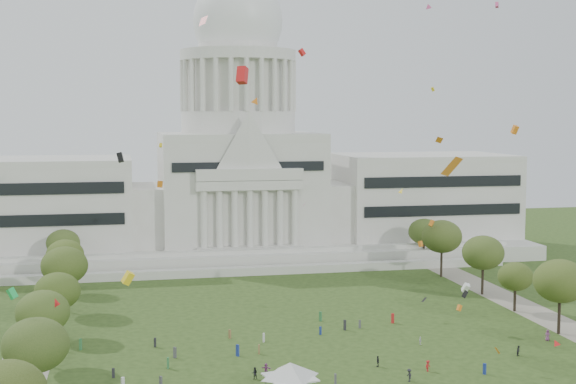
# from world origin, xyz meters

# --- Properties ---
(ground) EXTENTS (400.00, 400.00, 0.00)m
(ground) POSITION_xyz_m (0.00, 0.00, 0.00)
(ground) COLOR #2C4218
(ground) RESTS_ON ground
(capitol) EXTENTS (160.00, 64.50, 91.30)m
(capitol) POSITION_xyz_m (0.00, 113.59, 22.30)
(capitol) COLOR beige
(capitol) RESTS_ON ground
(path_left) EXTENTS (8.00, 160.00, 0.04)m
(path_left) POSITION_xyz_m (-48.00, 30.00, 0.02)
(path_left) COLOR gray
(path_left) RESTS_ON ground
(path_right) EXTENTS (8.00, 160.00, 0.04)m
(path_right) POSITION_xyz_m (48.00, 30.00, 0.02)
(path_right) COLOR gray
(path_right) RESTS_ON ground
(row_tree_l_1) EXTENTS (8.86, 8.86, 12.59)m
(row_tree_l_1) POSITION_xyz_m (-44.07, -2.96, 8.95)
(row_tree_l_1) COLOR black
(row_tree_l_1) RESTS_ON ground
(row_tree_l_2) EXTENTS (8.42, 8.42, 11.97)m
(row_tree_l_2) POSITION_xyz_m (-45.04, 17.30, 8.51)
(row_tree_l_2) COLOR black
(row_tree_l_2) RESTS_ON ground
(row_tree_r_2) EXTENTS (9.55, 9.55, 13.58)m
(row_tree_r_2) POSITION_xyz_m (44.17, 17.44, 9.66)
(row_tree_r_2) COLOR black
(row_tree_r_2) RESTS_ON ground
(row_tree_l_3) EXTENTS (8.12, 8.12, 11.55)m
(row_tree_l_3) POSITION_xyz_m (-44.09, 33.92, 8.21)
(row_tree_l_3) COLOR black
(row_tree_l_3) RESTS_ON ground
(row_tree_r_3) EXTENTS (7.01, 7.01, 9.98)m
(row_tree_r_3) POSITION_xyz_m (44.40, 34.48, 7.08)
(row_tree_r_3) COLOR black
(row_tree_r_3) RESTS_ON ground
(row_tree_l_4) EXTENTS (9.29, 9.29, 13.21)m
(row_tree_l_4) POSITION_xyz_m (-44.08, 52.42, 9.39)
(row_tree_l_4) COLOR black
(row_tree_l_4) RESTS_ON ground
(row_tree_r_4) EXTENTS (9.19, 9.19, 13.06)m
(row_tree_r_4) POSITION_xyz_m (44.76, 50.04, 9.29)
(row_tree_r_4) COLOR black
(row_tree_r_4) RESTS_ON ground
(row_tree_l_5) EXTENTS (8.33, 8.33, 11.85)m
(row_tree_l_5) POSITION_xyz_m (-45.22, 71.01, 8.42)
(row_tree_l_5) COLOR black
(row_tree_l_5) RESTS_ON ground
(row_tree_r_5) EXTENTS (9.82, 9.82, 13.96)m
(row_tree_r_5) POSITION_xyz_m (43.49, 70.19, 9.93)
(row_tree_r_5) COLOR black
(row_tree_r_5) RESTS_ON ground
(row_tree_l_6) EXTENTS (8.19, 8.19, 11.64)m
(row_tree_l_6) POSITION_xyz_m (-46.87, 89.14, 8.27)
(row_tree_l_6) COLOR black
(row_tree_l_6) RESTS_ON ground
(row_tree_r_6) EXTENTS (8.42, 8.42, 11.97)m
(row_tree_r_6) POSITION_xyz_m (45.96, 88.13, 8.51)
(row_tree_r_6) COLOR black
(row_tree_r_6) RESTS_ON ground
(event_tent) EXTENTS (10.48, 10.48, 4.96)m
(event_tent) POSITION_xyz_m (-9.94, -4.39, 3.85)
(event_tent) COLOR #4C4C4C
(event_tent) RESTS_ON ground
(person_0) EXTENTS (1.14, 1.04, 1.96)m
(person_0) POSITION_xyz_m (39.90, 13.78, 0.98)
(person_0) COLOR #994C8C
(person_0) RESTS_ON ground
(person_2) EXTENTS (0.98, 0.92, 1.72)m
(person_2) POSITION_xyz_m (30.65, 6.58, 0.86)
(person_2) COLOR #26262B
(person_2) RESTS_ON ground
(person_3) EXTENTS (0.71, 1.28, 1.93)m
(person_3) POSITION_xyz_m (8.58, -1.85, 0.96)
(person_3) COLOR #26262B
(person_3) RESTS_ON ground
(person_4) EXTENTS (0.63, 1.06, 1.73)m
(person_4) POSITION_xyz_m (6.25, 5.83, 0.87)
(person_4) COLOR #26262B
(person_4) RESTS_ON ground
(person_5) EXTENTS (1.73, 1.37, 1.75)m
(person_5) POSITION_xyz_m (-11.57, 5.64, 0.88)
(person_5) COLOR #994C8C
(person_5) RESTS_ON ground
(person_8) EXTENTS (0.95, 0.65, 1.83)m
(person_8) POSITION_xyz_m (-13.63, 3.87, 0.91)
(person_8) COLOR #26262B
(person_8) RESTS_ON ground
(person_9) EXTENTS (1.25, 1.13, 1.74)m
(person_9) POSITION_xyz_m (13.07, 2.02, 0.87)
(person_9) COLOR #B21E1E
(person_9) RESTS_ON ground
(person_10) EXTENTS (0.49, 0.86, 1.44)m
(person_10) POSITION_xyz_m (17.12, 15.78, 0.72)
(person_10) COLOR silver
(person_10) RESTS_ON ground
(distant_crowd) EXTENTS (63.43, 43.06, 1.93)m
(distant_crowd) POSITION_xyz_m (-12.52, 16.29, 0.86)
(distant_crowd) COLOR silver
(distant_crowd) RESTS_ON ground
(kite_swarm) EXTENTS (85.05, 102.30, 62.48)m
(kite_swarm) POSITION_xyz_m (2.43, 5.69, 30.72)
(kite_swarm) COLOR yellow
(kite_swarm) RESTS_ON ground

